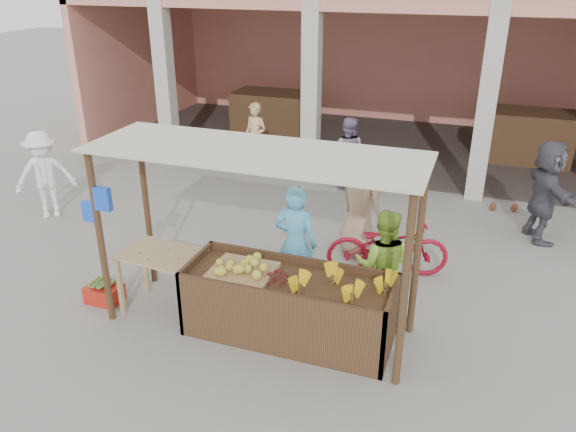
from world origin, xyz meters
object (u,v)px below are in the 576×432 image
at_px(vendor_green, 383,263).
at_px(red_crate, 104,294).
at_px(vendor_blue, 296,240).
at_px(side_table, 161,262).
at_px(motorcycle, 388,245).
at_px(fruit_stall, 289,308).

bearing_deg(vendor_green, red_crate, 9.37).
bearing_deg(vendor_blue, vendor_green, 178.29).
bearing_deg(side_table, vendor_blue, 33.23).
distance_m(side_table, red_crate, 1.08).
bearing_deg(red_crate, motorcycle, 32.14).
distance_m(side_table, motorcycle, 3.32).
height_order(vendor_blue, vendor_green, vendor_blue).
distance_m(red_crate, vendor_blue, 2.79).
bearing_deg(fruit_stall, red_crate, -177.14).
bearing_deg(red_crate, vendor_green, 16.06).
relative_size(red_crate, vendor_green, 0.29).
distance_m(red_crate, vendor_green, 3.88).
height_order(fruit_stall, motorcycle, motorcycle).
height_order(side_table, vendor_blue, vendor_blue).
distance_m(side_table, vendor_green, 2.93).
bearing_deg(motorcycle, side_table, 108.89).
height_order(vendor_blue, motorcycle, vendor_blue).
xyz_separation_m(side_table, motorcycle, (2.69, 1.94, -0.22)).
height_order(fruit_stall, red_crate, fruit_stall).
xyz_separation_m(side_table, red_crate, (-0.89, -0.15, -0.59)).
bearing_deg(vendor_green, motorcycle, -88.58).
bearing_deg(fruit_stall, side_table, 179.47).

